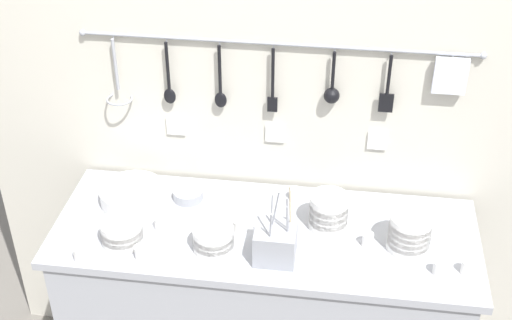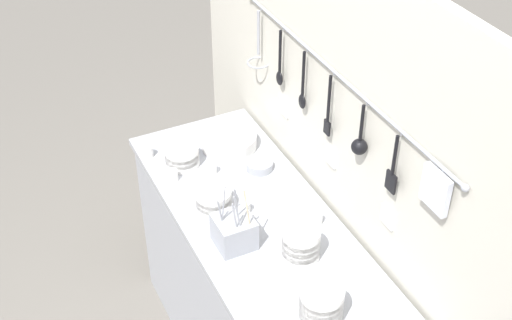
{
  "view_description": "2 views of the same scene",
  "coord_description": "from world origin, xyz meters",
  "px_view_note": "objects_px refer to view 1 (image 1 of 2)",
  "views": [
    {
      "loc": [
        0.24,
        -1.93,
        2.47
      ],
      "look_at": [
        -0.03,
        0.01,
        1.17
      ],
      "focal_mm": 50.0,
      "sensor_mm": 36.0,
      "label": 1
    },
    {
      "loc": [
        1.78,
        -0.88,
        2.7
      ],
      "look_at": [
        -0.06,
        0.01,
        1.14
      ],
      "focal_mm": 50.0,
      "sensor_mm": 36.0,
      "label": 2
    }
  ],
  "objects_px": {
    "bowl_stack_tall_left": "(410,232)",
    "cup_mid_row": "(295,194)",
    "cup_centre": "(160,223)",
    "cup_by_caddy": "(439,268)",
    "steel_mixing_bowl": "(188,195)",
    "bowl_stack_back_corner": "(213,239)",
    "cup_beside_plates": "(368,239)",
    "cutlery_caddy": "(275,242)",
    "cup_edge_near": "(141,252)",
    "bowl_stack_nested_right": "(329,212)",
    "cup_back_left": "(467,267)",
    "cup_back_right": "(239,226)",
    "cup_front_left": "(80,254)",
    "bowl_stack_short_front": "(122,232)",
    "plate_stack": "(133,195)"
  },
  "relations": [
    {
      "from": "cup_back_right",
      "to": "cup_front_left",
      "type": "distance_m",
      "value": 0.54
    },
    {
      "from": "bowl_stack_tall_left",
      "to": "cup_mid_row",
      "type": "relative_size",
      "value": 2.89
    },
    {
      "from": "cup_beside_plates",
      "to": "cup_edge_near",
      "type": "bearing_deg",
      "value": -167.13
    },
    {
      "from": "plate_stack",
      "to": "cup_edge_near",
      "type": "distance_m",
      "value": 0.32
    },
    {
      "from": "bowl_stack_nested_right",
      "to": "cup_centre",
      "type": "xyz_separation_m",
      "value": [
        -0.58,
        -0.09,
        -0.04
      ]
    },
    {
      "from": "cutlery_caddy",
      "to": "cup_edge_near",
      "type": "relative_size",
      "value": 5.58
    },
    {
      "from": "plate_stack",
      "to": "steel_mixing_bowl",
      "type": "relative_size",
      "value": 2.12
    },
    {
      "from": "cup_back_left",
      "to": "cup_front_left",
      "type": "distance_m",
      "value": 1.27
    },
    {
      "from": "plate_stack",
      "to": "cup_edge_near",
      "type": "relative_size",
      "value": 4.78
    },
    {
      "from": "bowl_stack_tall_left",
      "to": "cup_mid_row",
      "type": "xyz_separation_m",
      "value": [
        -0.4,
        0.22,
        -0.04
      ]
    },
    {
      "from": "cutlery_caddy",
      "to": "cup_beside_plates",
      "type": "height_order",
      "value": "cutlery_caddy"
    },
    {
      "from": "bowl_stack_tall_left",
      "to": "cup_back_right",
      "type": "height_order",
      "value": "bowl_stack_tall_left"
    },
    {
      "from": "cutlery_caddy",
      "to": "cup_back_left",
      "type": "xyz_separation_m",
      "value": [
        0.63,
        0.01,
        -0.04
      ]
    },
    {
      "from": "bowl_stack_short_front",
      "to": "cup_back_left",
      "type": "distance_m",
      "value": 1.15
    },
    {
      "from": "cutlery_caddy",
      "to": "cup_back_left",
      "type": "relative_size",
      "value": 5.58
    },
    {
      "from": "bowl_stack_short_front",
      "to": "cup_back_left",
      "type": "xyz_separation_m",
      "value": [
        1.15,
        0.0,
        -0.02
      ]
    },
    {
      "from": "bowl_stack_tall_left",
      "to": "cup_back_right",
      "type": "xyz_separation_m",
      "value": [
        -0.58,
        0.0,
        -0.04
      ]
    },
    {
      "from": "bowl_stack_tall_left",
      "to": "cup_mid_row",
      "type": "height_order",
      "value": "bowl_stack_tall_left"
    },
    {
      "from": "plate_stack",
      "to": "bowl_stack_short_front",
      "type": "bearing_deg",
      "value": -82.61
    },
    {
      "from": "cup_front_left",
      "to": "cup_by_caddy",
      "type": "relative_size",
      "value": 1.0
    },
    {
      "from": "cup_front_left",
      "to": "cup_mid_row",
      "type": "height_order",
      "value": "same"
    },
    {
      "from": "bowl_stack_back_corner",
      "to": "steel_mixing_bowl",
      "type": "relative_size",
      "value": 1.24
    },
    {
      "from": "bowl_stack_nested_right",
      "to": "bowl_stack_tall_left",
      "type": "bearing_deg",
      "value": -15.7
    },
    {
      "from": "cup_centre",
      "to": "cup_by_caddy",
      "type": "distance_m",
      "value": 0.96
    },
    {
      "from": "cup_centre",
      "to": "cup_beside_plates",
      "type": "distance_m",
      "value": 0.72
    },
    {
      "from": "bowl_stack_back_corner",
      "to": "cup_mid_row",
      "type": "xyz_separation_m",
      "value": [
        0.25,
        0.32,
        -0.02
      ]
    },
    {
      "from": "plate_stack",
      "to": "cup_front_left",
      "type": "relative_size",
      "value": 4.78
    },
    {
      "from": "bowl_stack_short_front",
      "to": "cutlery_caddy",
      "type": "relative_size",
      "value": 0.52
    },
    {
      "from": "bowl_stack_back_corner",
      "to": "cup_edge_near",
      "type": "distance_m",
      "value": 0.25
    },
    {
      "from": "cup_back_left",
      "to": "bowl_stack_nested_right",
      "type": "bearing_deg",
      "value": 158.87
    },
    {
      "from": "bowl_stack_nested_right",
      "to": "cup_by_caddy",
      "type": "distance_m",
      "value": 0.42
    },
    {
      "from": "bowl_stack_tall_left",
      "to": "cup_mid_row",
      "type": "bearing_deg",
      "value": 151.41
    },
    {
      "from": "plate_stack",
      "to": "cup_back_left",
      "type": "height_order",
      "value": "plate_stack"
    },
    {
      "from": "steel_mixing_bowl",
      "to": "cup_mid_row",
      "type": "distance_m",
      "value": 0.4
    },
    {
      "from": "cup_by_caddy",
      "to": "cup_edge_near",
      "type": "bearing_deg",
      "value": -176.53
    },
    {
      "from": "cup_back_left",
      "to": "cup_front_left",
      "type": "xyz_separation_m",
      "value": [
        -1.27,
        -0.11,
        0.0
      ]
    },
    {
      "from": "bowl_stack_short_front",
      "to": "cup_mid_row",
      "type": "bearing_deg",
      "value": 30.0
    },
    {
      "from": "cutlery_caddy",
      "to": "cup_back_left",
      "type": "distance_m",
      "value": 0.63
    },
    {
      "from": "bowl_stack_back_corner",
      "to": "plate_stack",
      "type": "relative_size",
      "value": 0.58
    },
    {
      "from": "steel_mixing_bowl",
      "to": "cup_by_caddy",
      "type": "bearing_deg",
      "value": -17.86
    },
    {
      "from": "steel_mixing_bowl",
      "to": "cup_front_left",
      "type": "distance_m",
      "value": 0.48
    },
    {
      "from": "steel_mixing_bowl",
      "to": "cup_beside_plates",
      "type": "xyz_separation_m",
      "value": [
        0.66,
        -0.18,
        0.01
      ]
    },
    {
      "from": "cup_edge_near",
      "to": "bowl_stack_back_corner",
      "type": "bearing_deg",
      "value": 18.86
    },
    {
      "from": "bowl_stack_back_corner",
      "to": "cup_beside_plates",
      "type": "relative_size",
      "value": 2.79
    },
    {
      "from": "cup_back_left",
      "to": "cup_front_left",
      "type": "height_order",
      "value": "same"
    },
    {
      "from": "steel_mixing_bowl",
      "to": "cup_beside_plates",
      "type": "height_order",
      "value": "cup_beside_plates"
    },
    {
      "from": "bowl_stack_nested_right",
      "to": "cup_back_left",
      "type": "bearing_deg",
      "value": -21.13
    },
    {
      "from": "bowl_stack_back_corner",
      "to": "bowl_stack_nested_right",
      "type": "relative_size",
      "value": 1.01
    },
    {
      "from": "steel_mixing_bowl",
      "to": "cup_centre",
      "type": "xyz_separation_m",
      "value": [
        -0.06,
        -0.19,
        0.01
      ]
    },
    {
      "from": "cup_edge_near",
      "to": "bowl_stack_tall_left",
      "type": "bearing_deg",
      "value": 11.25
    }
  ]
}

